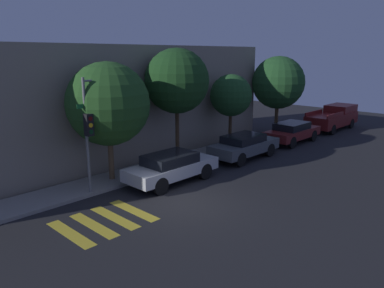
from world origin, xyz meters
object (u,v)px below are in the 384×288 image
object	(u,v)px
sedan_middle	(244,145)
tree_midblock	(177,81)
tree_near_corner	(108,104)
traffic_light_pole	(96,117)
tree_far_end	(231,95)
tree_behind_truck	(278,83)
pickup_truck	(333,117)
sedan_far_end	(292,132)
sedan_near_corner	(171,167)

from	to	relation	value
sedan_middle	tree_midblock	distance (m)	5.32
tree_near_corner	tree_midblock	size ratio (longest dim) A/B	0.90
traffic_light_pole	tree_far_end	bearing A→B (deg)	4.75
tree_midblock	tree_behind_truck	world-z (taller)	tree_midblock
traffic_light_pole	tree_midblock	distance (m)	5.63
traffic_light_pole	tree_midblock	world-z (taller)	tree_midblock
pickup_truck	tree_behind_truck	distance (m)	6.14
pickup_truck	tree_near_corner	xyz separation A→B (m)	(-19.30, 2.10, 2.69)
pickup_truck	sedan_far_end	bearing A→B (deg)	180.00
tree_far_end	tree_behind_truck	world-z (taller)	tree_behind_truck
traffic_light_pole	sedan_near_corner	world-z (taller)	traffic_light_pole
sedan_near_corner	tree_behind_truck	size ratio (longest dim) A/B	0.80
sedan_near_corner	sedan_far_end	world-z (taller)	sedan_near_corner
tree_behind_truck	tree_midblock	bearing A→B (deg)	180.00
traffic_light_pole	sedan_far_end	bearing A→B (deg)	-5.14
sedan_middle	tree_midblock	world-z (taller)	tree_midblock
pickup_truck	sedan_middle	bearing A→B (deg)	-180.00
sedan_near_corner	sedan_far_end	size ratio (longest dim) A/B	0.99
sedan_far_end	traffic_light_pole	bearing A→B (deg)	174.86
tree_near_corner	tree_far_end	distance (m)	8.87
tree_far_end	tree_behind_truck	distance (m)	5.45
sedan_far_end	tree_midblock	xyz separation A→B (m)	(-8.63, 2.10, 3.67)
tree_behind_truck	pickup_truck	bearing A→B (deg)	-22.77
sedan_near_corner	sedan_middle	distance (m)	5.64
tree_near_corner	tree_midblock	bearing A→B (deg)	0.00
sedan_far_end	tree_near_corner	world-z (taller)	tree_near_corner
tree_behind_truck	sedan_near_corner	bearing A→B (deg)	-170.40
sedan_near_corner	tree_behind_truck	bearing A→B (deg)	9.60
traffic_light_pole	sedan_far_end	world-z (taller)	traffic_light_pole
sedan_far_end	tree_midblock	bearing A→B (deg)	166.30
tree_near_corner	sedan_far_end	bearing A→B (deg)	-9.27
sedan_far_end	pickup_truck	bearing A→B (deg)	0.00
pickup_truck	tree_far_end	distance (m)	10.91
tree_behind_truck	traffic_light_pole	bearing A→B (deg)	-176.91
traffic_light_pole	sedan_near_corner	size ratio (longest dim) A/B	1.08
pickup_truck	tree_midblock	xyz separation A→B (m)	(-15.04, 2.10, 3.48)
sedan_far_end	tree_behind_truck	world-z (taller)	tree_behind_truck
sedan_near_corner	tree_far_end	size ratio (longest dim) A/B	0.99
sedan_near_corner	sedan_middle	size ratio (longest dim) A/B	1.00
sedan_near_corner	tree_midblock	bearing A→B (deg)	41.07
sedan_far_end	tree_behind_truck	distance (m)	3.96
traffic_light_pole	tree_behind_truck	distance (m)	15.51
tree_far_end	tree_behind_truck	xyz separation A→B (m)	(5.43, 0.00, 0.48)
pickup_truck	tree_midblock	size ratio (longest dim) A/B	0.91
tree_far_end	sedan_near_corner	bearing A→B (deg)	-163.31
sedan_middle	tree_behind_truck	size ratio (longest dim) A/B	0.80
sedan_far_end	tree_midblock	distance (m)	9.61
sedan_near_corner	tree_midblock	xyz separation A→B (m)	(2.41, 2.10, 3.67)
tree_midblock	tree_behind_truck	size ratio (longest dim) A/B	1.08
tree_midblock	tree_far_end	size ratio (longest dim) A/B	1.33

